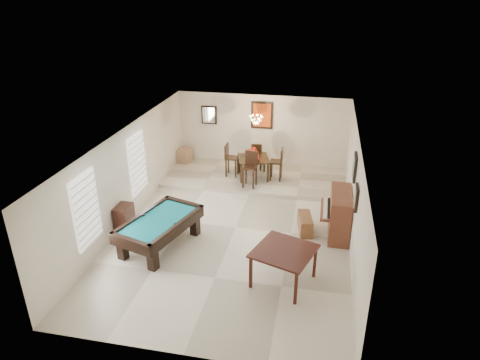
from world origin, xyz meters
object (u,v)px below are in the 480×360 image
(dining_table, at_px, (253,166))
(square_table, at_px, (283,266))
(pool_table, at_px, (160,233))
(dining_chair_north, at_px, (257,156))
(piano_bench, at_px, (305,224))
(dining_chair_west, at_px, (232,160))
(apothecary_chest, at_px, (124,220))
(dining_chair_east, at_px, (276,164))
(flower_vase, at_px, (254,151))
(chandelier, at_px, (256,117))
(corner_bench, at_px, (185,155))
(upright_piano, at_px, (334,213))
(dining_chair_south, at_px, (250,170))

(dining_table, bearing_deg, square_table, -73.33)
(pool_table, relative_size, dining_chair_north, 2.28)
(pool_table, relative_size, piano_bench, 2.67)
(square_table, distance_m, dining_table, 5.46)
(dining_table, xyz_separation_m, dining_chair_west, (-0.73, -0.00, 0.14))
(apothecary_chest, distance_m, dining_chair_east, 5.32)
(flower_vase, relative_size, chandelier, 0.43)
(dining_table, bearing_deg, flower_vase, 180.00)
(flower_vase, bearing_deg, square_table, -73.33)
(flower_vase, distance_m, corner_bench, 2.91)
(upright_piano, bearing_deg, corner_bench, 144.53)
(apothecary_chest, bearing_deg, square_table, -15.51)
(upright_piano, height_order, apothecary_chest, upright_piano)
(upright_piano, relative_size, flower_vase, 5.49)
(upright_piano, bearing_deg, chandelier, 130.87)
(piano_bench, distance_m, apothecary_chest, 4.75)
(dining_table, distance_m, dining_chair_north, 0.74)
(flower_vase, bearing_deg, chandelier, 40.60)
(pool_table, height_order, dining_chair_south, dining_chair_south)
(flower_vase, relative_size, dining_chair_west, 0.24)
(pool_table, bearing_deg, apothecary_chest, 179.53)
(piano_bench, bearing_deg, apothecary_chest, -167.02)
(pool_table, relative_size, apothecary_chest, 2.66)
(dining_chair_south, relative_size, dining_chair_east, 1.06)
(dining_chair_north, xyz_separation_m, corner_bench, (-2.68, 0.12, -0.24))
(square_table, height_order, flower_vase, flower_vase)
(dining_table, xyz_separation_m, dining_chair_east, (0.76, -0.02, 0.13))
(upright_piano, distance_m, piano_bench, 0.82)
(flower_vase, relative_size, dining_chair_south, 0.23)
(chandelier, bearing_deg, dining_chair_west, -176.19)
(dining_chair_north, bearing_deg, apothecary_chest, 56.17)
(dining_chair_east, bearing_deg, corner_bench, -104.23)
(flower_vase, bearing_deg, corner_bench, 162.20)
(dining_chair_west, bearing_deg, chandelier, -84.93)
(piano_bench, height_order, dining_chair_north, dining_chair_north)
(square_table, bearing_deg, apothecary_chest, 164.49)
(apothecary_chest, xyz_separation_m, dining_chair_east, (3.48, 4.02, 0.24))
(upright_piano, relative_size, dining_chair_south, 1.25)
(piano_bench, relative_size, dining_chair_north, 0.85)
(dining_table, bearing_deg, apothecary_chest, -123.96)
(upright_piano, relative_size, apothecary_chest, 1.73)
(piano_bench, bearing_deg, dining_table, 122.66)
(dining_chair_south, bearing_deg, dining_chair_north, 96.91)
(apothecary_chest, relative_size, dining_chair_east, 0.77)
(dining_chair_west, bearing_deg, upright_piano, -129.77)
(pool_table, height_order, chandelier, chandelier)
(piano_bench, height_order, dining_chair_west, dining_chair_west)
(upright_piano, distance_m, dining_table, 3.95)
(pool_table, bearing_deg, piano_bench, 38.85)
(square_table, height_order, piano_bench, square_table)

